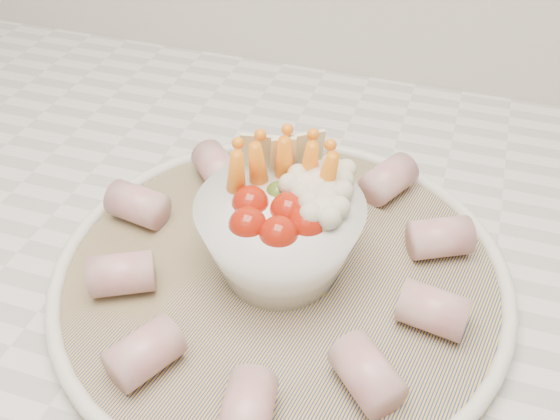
% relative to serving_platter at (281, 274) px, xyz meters
% --- Properties ---
extents(serving_platter, '(0.43, 0.43, 0.02)m').
position_rel_serving_platter_xyz_m(serving_platter, '(0.00, 0.00, 0.00)').
color(serving_platter, navy).
rests_on(serving_platter, kitchen_counter).
extents(veggie_bowl, '(0.13, 0.13, 0.11)m').
position_rel_serving_platter_xyz_m(veggie_bowl, '(0.00, 0.00, 0.05)').
color(veggie_bowl, white).
rests_on(veggie_bowl, serving_platter).
extents(cured_meat_rolls, '(0.31, 0.32, 0.03)m').
position_rel_serving_platter_xyz_m(cured_meat_rolls, '(-0.00, 0.00, 0.02)').
color(cured_meat_rolls, '#AB4E5A').
rests_on(cured_meat_rolls, serving_platter).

